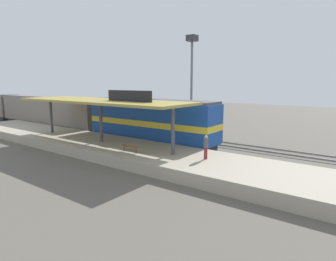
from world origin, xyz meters
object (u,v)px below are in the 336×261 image
object	(u,v)px
passenger_carriage_front	(49,112)
light_mast	(192,64)
person_waiting	(206,146)
locomotive	(150,121)
platform_bench	(130,147)

from	to	relation	value
passenger_carriage_front	light_mast	distance (m)	20.49
passenger_carriage_front	person_waiting	bearing A→B (deg)	-99.22
passenger_carriage_front	locomotive	bearing A→B (deg)	-90.00
locomotive	person_waiting	distance (m)	9.68
locomotive	person_waiting	bearing A→B (deg)	-116.57
platform_bench	light_mast	distance (m)	15.79
platform_bench	person_waiting	distance (m)	5.97
locomotive	passenger_carriage_front	world-z (taller)	locomotive
locomotive	light_mast	world-z (taller)	light_mast
person_waiting	light_mast	bearing A→B (deg)	35.67
platform_bench	locomotive	distance (m)	6.77
platform_bench	passenger_carriage_front	xyz separation A→B (m)	(6.00, 20.94, 0.97)
locomotive	light_mast	distance (m)	9.83
platform_bench	person_waiting	size ratio (longest dim) A/B	0.99
locomotive	passenger_carriage_front	xyz separation A→B (m)	(0.00, 18.00, -0.10)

